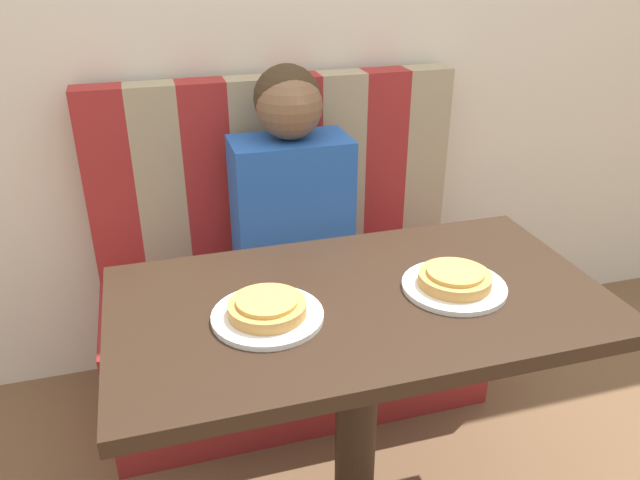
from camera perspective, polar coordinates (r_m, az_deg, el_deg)
booth_seat at (r=2.14m, az=-2.36°, el=-8.74°), size 1.20×0.53×0.43m
booth_backrest at (r=2.08m, az=-4.09°, el=6.43°), size 1.20×0.10×0.61m
dining_table at (r=1.41m, az=3.57°, el=-8.84°), size 1.07×0.59×0.73m
person at (r=1.88m, az=-2.70°, el=5.34°), size 0.35×0.22×0.69m
plate_left at (r=1.28m, az=-4.82°, el=-6.94°), size 0.23×0.23×0.01m
plate_right at (r=1.41m, az=12.15°, el=-4.18°), size 0.23×0.23×0.01m
pizza_left at (r=1.27m, az=-4.85°, el=-6.11°), size 0.16×0.16×0.03m
pizza_right at (r=1.40m, az=12.23°, el=-3.40°), size 0.16×0.16×0.03m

